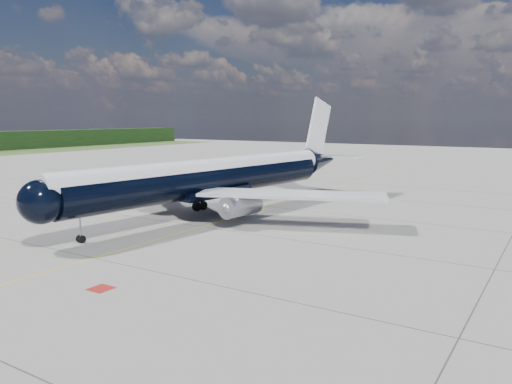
% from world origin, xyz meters
% --- Properties ---
extents(ground, '(320.00, 320.00, 0.00)m').
position_xyz_m(ground, '(0.00, 30.00, 0.00)').
color(ground, '#99958E').
rests_on(ground, ground).
extents(taxiway_centerline, '(0.16, 160.00, 0.01)m').
position_xyz_m(taxiway_centerline, '(0.00, 25.00, 0.00)').
color(taxiway_centerline, yellow).
rests_on(taxiway_centerline, ground).
extents(red_marking, '(1.60, 1.60, 0.01)m').
position_xyz_m(red_marking, '(6.80, -10.00, 0.00)').
color(red_marking, maroon).
rests_on(red_marking, ground).
extents(main_airliner, '(43.26, 53.01, 15.33)m').
position_xyz_m(main_airliner, '(-2.94, 17.17, 4.76)').
color(main_airliner, black).
rests_on(main_airliner, ground).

